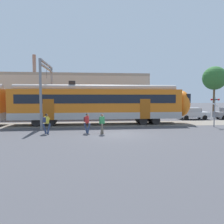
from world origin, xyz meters
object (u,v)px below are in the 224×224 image
parked_car_silver (193,113)px  crossing_signal (215,107)px  pedestrian_red (87,121)px  pedestrian_green (102,122)px  pedestrian_yellow (46,122)px

parked_car_silver → crossing_signal: size_ratio=1.36×
pedestrian_red → pedestrian_green: (1.21, -0.52, 0.00)m
pedestrian_yellow → pedestrian_red: 3.30m
pedestrian_green → crossing_signal: 11.86m
parked_car_silver → crossing_signal: crossing_signal is taller
pedestrian_red → pedestrian_green: bearing=-23.0°
parked_car_silver → pedestrian_yellow: bearing=-151.2°
pedestrian_yellow → parked_car_silver: size_ratio=0.41×
pedestrian_red → crossing_signal: 12.94m
pedestrian_yellow → pedestrian_red: bearing=-1.5°
parked_car_silver → crossing_signal: bearing=-101.0°
pedestrian_yellow → crossing_signal: (15.98, 2.26, 1.02)m
pedestrian_yellow → crossing_signal: crossing_signal is taller
crossing_signal → parked_car_silver: bearing=79.0°
pedestrian_green → crossing_signal: size_ratio=0.56×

